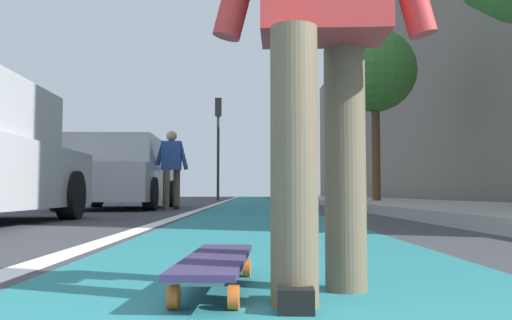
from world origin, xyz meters
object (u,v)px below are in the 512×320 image
parked_car_mid (120,175)px  traffic_light (218,130)px  street_tree_mid (375,72)px  skater_person (322,3)px  skateboard (216,263)px  pedestrian_distant (172,164)px

parked_car_mid → traffic_light: size_ratio=0.99×
parked_car_mid → street_tree_mid: (1.83, -5.86, 2.65)m
skater_person → traffic_light: (21.97, 1.62, 2.18)m
skater_person → street_tree_mid: (11.53, -2.90, 2.42)m
traffic_light → street_tree_mid: size_ratio=1.03×
skateboard → parked_car_mid: bearing=15.3°
skateboard → parked_car_mid: size_ratio=0.19×
skateboard → skater_person: skater_person is taller
skater_person → street_tree_mid: 12.13m
skater_person → traffic_light: bearing=4.2°
skater_person → parked_car_mid: size_ratio=0.37×
traffic_light → skateboard: bearing=-176.7°
skater_person → street_tree_mid: size_ratio=0.37×
parked_car_mid → pedestrian_distant: bearing=-113.5°
parked_car_mid → skateboard: bearing=-164.7°
skater_person → pedestrian_distant: bearing=11.1°
parked_car_mid → street_tree_mid: 6.69m
skateboard → skater_person: size_ratio=0.52×
skater_person → parked_car_mid: bearing=17.0°
parked_car_mid → pedestrian_distant: 1.27m
skater_person → parked_car_mid: 10.15m
street_tree_mid → pedestrian_distant: size_ratio=2.77×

